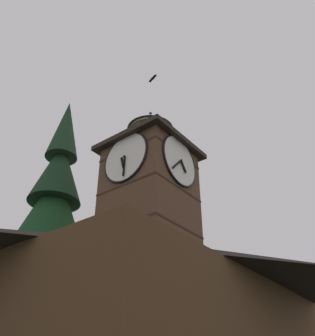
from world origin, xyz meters
The scene contains 5 objects.
clock_tower centered at (-2.27, -1.96, 11.08)m, with size 4.27×4.27×7.89m.
pine_tree_behind centered at (-0.34, -6.80, 7.57)m, with size 5.66×5.66×17.52m.
pine_tree_aside centered at (-10.67, -5.67, 6.89)m, with size 5.88×5.88×15.62m.
moon centered at (-13.09, -30.57, 13.68)m, with size 2.15×2.15×2.15m.
flying_bird_high centered at (-3.25, -2.62, 19.34)m, with size 0.37×0.75×0.12m.
Camera 1 is at (10.42, 8.33, 1.87)m, focal length 40.70 mm.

